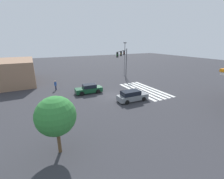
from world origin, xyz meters
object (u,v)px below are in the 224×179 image
object	(u,v)px
traffic_signal_mast	(124,58)
car_0	(132,96)
street_light_pole_a	(125,56)
car_1	(89,89)
tree_corner_a	(56,116)
pedestrian	(55,85)

from	to	relation	value
traffic_signal_mast	car_0	xyz separation A→B (m)	(-8.66, 3.79, -4.42)
traffic_signal_mast	street_light_pole_a	bearing A→B (deg)	-168.68
car_1	car_0	bearing A→B (deg)	128.38
car_1	tree_corner_a	bearing A→B (deg)	64.41
car_0	car_1	xyz separation A→B (m)	(6.23, 4.46, -0.04)
car_0	car_1	size ratio (longest dim) A/B	1.02
car_1	street_light_pole_a	bearing A→B (deg)	-141.72
traffic_signal_mast	pedestrian	xyz separation A→B (m)	(1.88, 12.99, -4.19)
traffic_signal_mast	car_1	xyz separation A→B (m)	(-2.42, 8.25, -4.45)
traffic_signal_mast	car_0	bearing A→B (deg)	21.34
traffic_signal_mast	car_0	size ratio (longest dim) A/B	1.49
car_0	tree_corner_a	distance (m)	13.07
street_light_pole_a	tree_corner_a	bearing A→B (deg)	137.94
pedestrian	car_1	bearing A→B (deg)	1.63
street_light_pole_a	tree_corner_a	distance (m)	28.99
pedestrian	traffic_signal_mast	bearing A→B (deg)	35.61
car_1	tree_corner_a	size ratio (longest dim) A/B	0.97
car_1	pedestrian	bearing A→B (deg)	-39.39
street_light_pole_a	tree_corner_a	xyz separation A→B (m)	(-21.49, 19.39, -1.69)
pedestrian	street_light_pole_a	distance (m)	18.41
car_1	tree_corner_a	world-z (taller)	tree_corner_a
street_light_pole_a	tree_corner_a	size ratio (longest dim) A/B	1.74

